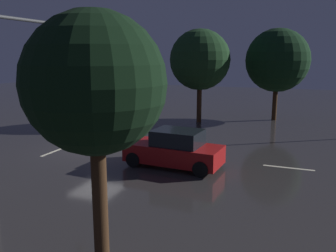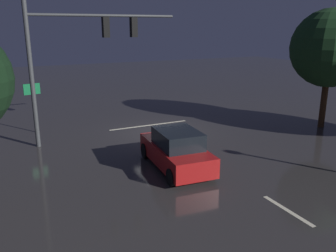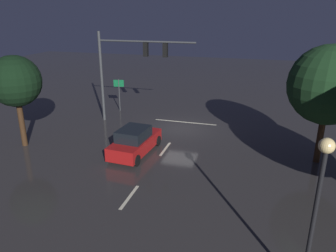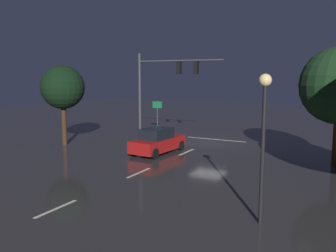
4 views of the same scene
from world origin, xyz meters
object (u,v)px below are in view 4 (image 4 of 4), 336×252
at_px(traffic_signal_assembly, 164,79).
at_px(car_approaching, 157,141).
at_px(route_sign, 157,109).
at_px(tree_right_near, 63,88).
at_px(street_lamp_left_kerb, 264,121).

distance_m(traffic_signal_assembly, car_approaching, 7.35).
distance_m(car_approaching, route_sign, 9.60).
bearing_deg(car_approaching, tree_right_near, 6.26).
relative_size(car_approaching, route_sign, 1.58).
height_order(traffic_signal_assembly, car_approaching, traffic_signal_assembly).
xyz_separation_m(traffic_signal_assembly, car_approaching, (-2.57, 5.56, -4.08)).
height_order(route_sign, tree_right_near, tree_right_near).
height_order(traffic_signal_assembly, route_sign, traffic_signal_assembly).
bearing_deg(tree_right_near, street_lamp_left_kerb, 155.39).
xyz_separation_m(car_approaching, street_lamp_left_kerb, (-9.05, 8.43, 2.87)).
bearing_deg(tree_right_near, traffic_signal_assembly, -127.96).
relative_size(traffic_signal_assembly, route_sign, 2.69).
bearing_deg(route_sign, traffic_signal_assembly, 128.96).
relative_size(route_sign, tree_right_near, 0.48).
height_order(street_lamp_left_kerb, tree_right_near, tree_right_near).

